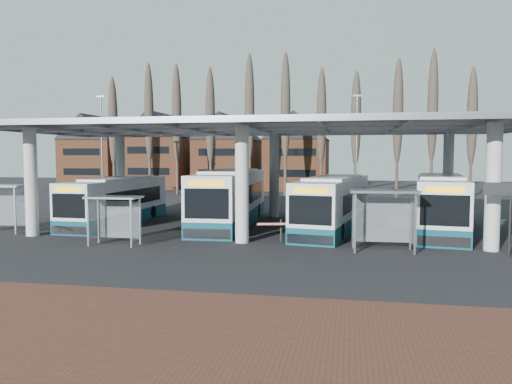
% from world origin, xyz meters
% --- Properties ---
extents(ground, '(140.00, 140.00, 0.00)m').
position_xyz_m(ground, '(0.00, 0.00, 0.00)').
color(ground, black).
rests_on(ground, ground).
extents(brick_strip, '(70.00, 10.00, 0.03)m').
position_xyz_m(brick_strip, '(0.00, -12.00, 0.01)').
color(brick_strip, '#582F23').
rests_on(brick_strip, ground).
extents(station_canopy, '(32.00, 16.00, 6.34)m').
position_xyz_m(station_canopy, '(0.00, 8.00, 5.68)').
color(station_canopy, silver).
rests_on(station_canopy, ground).
extents(poplar_row, '(45.10, 1.10, 14.50)m').
position_xyz_m(poplar_row, '(0.00, 33.00, 8.78)').
color(poplar_row, '#473D33').
rests_on(poplar_row, ground).
extents(townhouse_row, '(36.80, 10.30, 12.25)m').
position_xyz_m(townhouse_row, '(-15.75, 44.00, 5.94)').
color(townhouse_row, brown).
rests_on(townhouse_row, ground).
extents(lamp_post_a, '(0.80, 0.16, 10.17)m').
position_xyz_m(lamp_post_a, '(-18.00, 22.00, 5.34)').
color(lamp_post_a, slate).
rests_on(lamp_post_a, ground).
extents(lamp_post_b, '(0.80, 0.16, 10.17)m').
position_xyz_m(lamp_post_b, '(6.00, 26.00, 5.34)').
color(lamp_post_b, slate).
rests_on(lamp_post_b, ground).
extents(bus_0, '(2.67, 11.01, 3.04)m').
position_xyz_m(bus_0, '(-9.75, 8.29, 1.43)').
color(bus_0, white).
rests_on(bus_0, ground).
extents(bus_1, '(3.26, 12.88, 3.55)m').
position_xyz_m(bus_1, '(-2.19, 9.06, 1.67)').
color(bus_1, white).
rests_on(bus_1, ground).
extents(bus_2, '(4.37, 11.89, 3.23)m').
position_xyz_m(bus_2, '(4.49, 7.84, 1.52)').
color(bus_2, white).
rests_on(bus_2, ground).
extents(bus_3, '(4.16, 12.25, 3.34)m').
position_xyz_m(bus_3, '(10.70, 8.59, 1.57)').
color(bus_3, white).
rests_on(bus_3, ground).
extents(shelter_0, '(3.15, 1.83, 2.79)m').
position_xyz_m(shelter_0, '(-14.58, 3.31, 2.03)').
color(shelter_0, gray).
rests_on(shelter_0, ground).
extents(shelter_1, '(2.65, 1.33, 2.46)m').
position_xyz_m(shelter_1, '(-6.09, 0.68, 1.79)').
color(shelter_1, gray).
rests_on(shelter_1, ground).
extents(shelter_2, '(3.17, 1.70, 2.88)m').
position_xyz_m(shelter_2, '(6.97, 1.55, 2.09)').
color(shelter_2, gray).
rests_on(shelter_2, ground).
extents(info_sign_0, '(2.22, 0.41, 3.30)m').
position_xyz_m(info_sign_0, '(12.29, 0.84, 2.77)').
color(info_sign_0, black).
rests_on(info_sign_0, ground).
extents(barrier, '(2.25, 0.92, 1.15)m').
position_xyz_m(barrier, '(1.92, 2.80, 0.89)').
color(barrier, black).
rests_on(barrier, ground).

